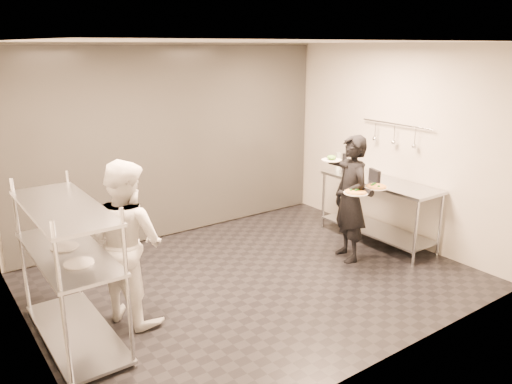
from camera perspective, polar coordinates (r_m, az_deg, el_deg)
room_shell at (r=6.70m, az=-6.02°, el=4.60°), size 5.00×4.00×2.80m
pass_rack at (r=5.06m, az=-20.56°, el=-7.90°), size 0.60×1.60×1.50m
prep_counter at (r=7.37m, az=13.81°, el=-0.92°), size 0.60×1.80×0.92m
utensil_rail at (r=7.34m, az=15.57°, el=6.30°), size 0.07×1.20×0.31m
waiter at (r=6.63m, az=10.75°, el=-0.76°), size 0.57×0.70×1.67m
chef at (r=5.25m, az=-14.52°, el=-5.50°), size 0.88×0.99×1.70m
pizza_plate_near at (r=6.32m, az=11.35°, el=-0.02°), size 0.30×0.30×0.05m
pizza_plate_far at (r=6.55m, az=13.58°, el=0.59°), size 0.30×0.30×0.05m
salad_plate at (r=6.61m, az=8.63°, el=3.80°), size 0.26×0.26×0.07m
pos_monitor at (r=7.18m, az=13.39°, el=1.83°), size 0.12×0.25×0.18m
bottle_green at (r=7.76m, az=9.40°, el=3.49°), size 0.08×0.08×0.27m
bottle_clear at (r=7.64m, az=10.59°, el=2.87°), size 0.05×0.05×0.18m
bottle_dark at (r=7.85m, az=10.07°, el=3.50°), size 0.07×0.07×0.24m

